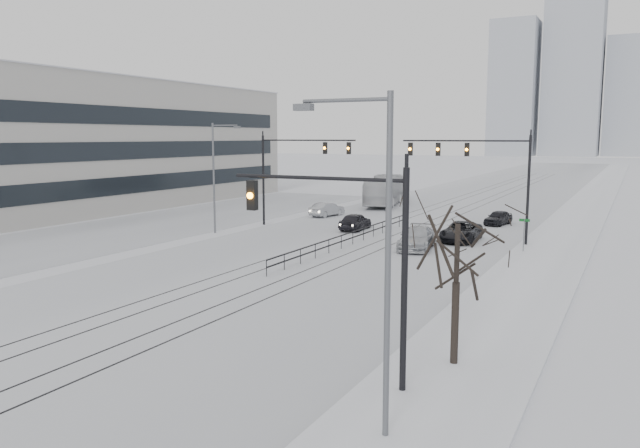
# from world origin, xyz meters

# --- Properties ---
(road) EXTENTS (22.00, 260.00, 0.02)m
(road) POSITION_xyz_m (0.00, 60.00, 0.01)
(road) COLOR silver
(road) RESTS_ON ground
(sidewalk_east) EXTENTS (5.00, 260.00, 0.16)m
(sidewalk_east) POSITION_xyz_m (13.50, 60.00, 0.08)
(sidewalk_east) COLOR white
(sidewalk_east) RESTS_ON ground
(curb) EXTENTS (0.10, 260.00, 0.12)m
(curb) POSITION_xyz_m (11.05, 60.00, 0.06)
(curb) COLOR gray
(curb) RESTS_ON ground
(parking_strip) EXTENTS (14.00, 60.00, 0.03)m
(parking_strip) POSITION_xyz_m (-20.00, 35.00, 0.01)
(parking_strip) COLOR silver
(parking_strip) RESTS_ON ground
(tram_rails) EXTENTS (5.30, 180.00, 0.01)m
(tram_rails) POSITION_xyz_m (-0.00, 40.00, 0.02)
(tram_rails) COLOR black
(tram_rails) RESTS_ON ground
(office_building) EXTENTS (20.20, 62.20, 14.11)m
(office_building) POSITION_xyz_m (-37.97, 35.00, 7.06)
(office_building) COLOR beige
(office_building) RESTS_ON ground
(skyline) EXTENTS (96.00, 48.00, 72.00)m
(skyline) POSITION_xyz_m (5.02, 273.63, 30.65)
(skyline) COLOR #A0A5AF
(skyline) RESTS_ON ground
(traffic_mast_near) EXTENTS (6.10, 0.37, 7.00)m
(traffic_mast_near) POSITION_xyz_m (10.79, 6.00, 4.56)
(traffic_mast_near) COLOR black
(traffic_mast_near) RESTS_ON ground
(traffic_mast_ne) EXTENTS (9.60, 0.37, 8.00)m
(traffic_mast_ne) POSITION_xyz_m (8.15, 34.99, 5.76)
(traffic_mast_ne) COLOR black
(traffic_mast_ne) RESTS_ON ground
(traffic_mast_nw) EXTENTS (9.10, 0.37, 8.00)m
(traffic_mast_nw) POSITION_xyz_m (-8.52, 36.00, 5.57)
(traffic_mast_nw) COLOR black
(traffic_mast_nw) RESTS_ON ground
(street_light_east) EXTENTS (2.73, 0.25, 9.00)m
(street_light_east) POSITION_xyz_m (12.70, 3.00, 5.21)
(street_light_east) COLOR #595B60
(street_light_east) RESTS_ON ground
(street_light_west) EXTENTS (2.73, 0.25, 9.00)m
(street_light_west) POSITION_xyz_m (-12.20, 30.00, 5.21)
(street_light_west) COLOR #595B60
(street_light_west) RESTS_ON ground
(bare_tree) EXTENTS (4.40, 4.40, 6.10)m
(bare_tree) POSITION_xyz_m (13.20, 9.00, 4.49)
(bare_tree) COLOR black
(bare_tree) RESTS_ON ground
(median_fence) EXTENTS (0.06, 24.00, 1.00)m
(median_fence) POSITION_xyz_m (0.00, 30.00, 0.53)
(median_fence) COLOR black
(median_fence) RESTS_ON ground
(street_sign) EXTENTS (0.70, 0.06, 2.40)m
(street_sign) POSITION_xyz_m (11.80, 32.00, 1.61)
(street_sign) COLOR #595B60
(street_sign) RESTS_ON ground
(sedan_sb_inner) EXTENTS (1.98, 4.41, 1.47)m
(sedan_sb_inner) POSITION_xyz_m (-2.79, 36.72, 0.73)
(sedan_sb_inner) COLOR black
(sedan_sb_inner) RESTS_ON ground
(sedan_sb_outer) EXTENTS (2.17, 4.40, 1.39)m
(sedan_sb_outer) POSITION_xyz_m (-9.04, 43.90, 0.69)
(sedan_sb_outer) COLOR #96999D
(sedan_sb_outer) RESTS_ON ground
(sedan_nb_front) EXTENTS (2.67, 5.43, 1.48)m
(sedan_nb_front) POSITION_xyz_m (6.74, 35.09, 0.74)
(sedan_nb_front) COLOR black
(sedan_nb_front) RESTS_ON ground
(sedan_nb_right) EXTENTS (2.93, 5.58, 1.54)m
(sedan_nb_right) POSITION_xyz_m (4.80, 30.36, 0.77)
(sedan_nb_right) COLOR #AFB3B8
(sedan_nb_right) RESTS_ON ground
(sedan_nb_far) EXTENTS (2.19, 4.04, 1.30)m
(sedan_nb_far) POSITION_xyz_m (7.46, 45.41, 0.65)
(sedan_nb_far) COLOR black
(sedan_nb_far) RESTS_ON ground
(box_truck) EXTENTS (5.31, 12.54, 3.40)m
(box_truck) POSITION_xyz_m (-7.65, 56.13, 1.70)
(box_truck) COLOR silver
(box_truck) RESTS_ON ground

